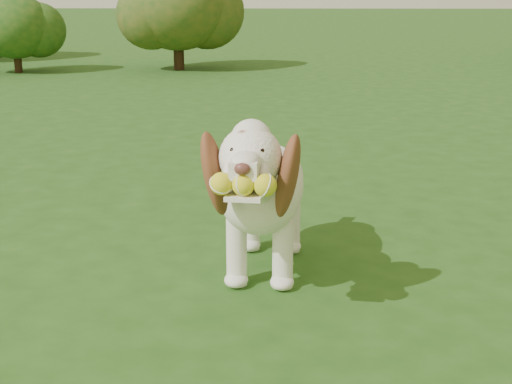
{
  "coord_description": "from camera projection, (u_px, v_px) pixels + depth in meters",
  "views": [
    {
      "loc": [
        -0.46,
        -3.66,
        1.37
      ],
      "look_at": [
        -0.54,
        -0.67,
        0.5
      ],
      "focal_mm": 50.0,
      "sensor_mm": 36.0,
      "label": 1
    }
  ],
  "objects": [
    {
      "name": "dog",
      "position": [
        263.0,
        186.0,
        3.38
      ],
      "size": [
        0.51,
        1.31,
        0.85
      ],
      "rotation": [
        0.0,
        0.0,
        -0.1
      ],
      "color": "white",
      "rests_on": "ground"
    },
    {
      "name": "shrub_b",
      "position": [
        177.0,
        6.0,
        11.65
      ],
      "size": [
        1.69,
        1.69,
        1.75
      ],
      "color": "#382314",
      "rests_on": "ground"
    },
    {
      "name": "ground",
      "position": [
        359.0,
        246.0,
        3.88
      ],
      "size": [
        80.0,
        80.0,
        0.0
      ],
      "primitive_type": "plane",
      "color": "#214814",
      "rests_on": "ground"
    },
    {
      "name": "shrub_a",
      "position": [
        15.0,
        26.0,
        11.34
      ],
      "size": [
        1.2,
        1.2,
        1.24
      ],
      "color": "#382314",
      "rests_on": "ground"
    }
  ]
}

